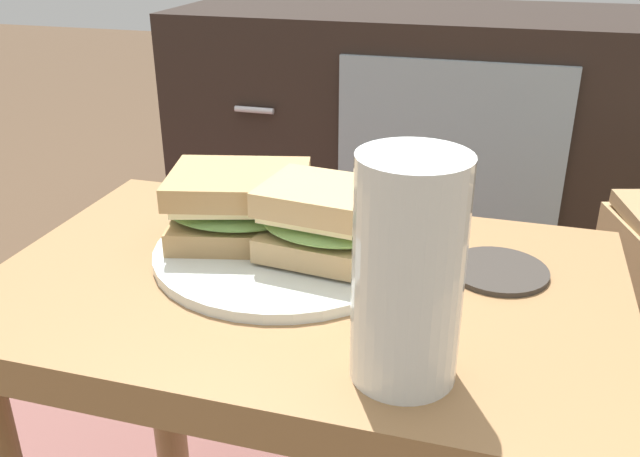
{
  "coord_description": "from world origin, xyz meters",
  "views": [
    {
      "loc": [
        0.16,
        -0.51,
        0.75
      ],
      "look_at": [
        0.01,
        0.0,
        0.51
      ],
      "focal_mm": 38.25,
      "sensor_mm": 36.0,
      "label": 1
    }
  ],
  "objects_px": {
    "sandwich_front": "(240,205)",
    "plate": "(284,251)",
    "sandwich_back": "(328,221)",
    "tv_cabinet": "(404,144)",
    "coaster": "(498,271)",
    "beer_glass": "(408,276)"
  },
  "relations": [
    {
      "from": "tv_cabinet",
      "to": "sandwich_back",
      "type": "relative_size",
      "value": 7.22
    },
    {
      "from": "sandwich_front",
      "to": "sandwich_back",
      "type": "height_order",
      "value": "sandwich_back"
    },
    {
      "from": "sandwich_front",
      "to": "coaster",
      "type": "distance_m",
      "value": 0.25
    },
    {
      "from": "sandwich_back",
      "to": "coaster",
      "type": "xyz_separation_m",
      "value": [
        0.15,
        0.03,
        -0.04
      ]
    },
    {
      "from": "sandwich_front",
      "to": "plate",
      "type": "bearing_deg",
      "value": -11.99
    },
    {
      "from": "plate",
      "to": "tv_cabinet",
      "type": "bearing_deg",
      "value": 91.97
    },
    {
      "from": "sandwich_front",
      "to": "coaster",
      "type": "bearing_deg",
      "value": 2.61
    },
    {
      "from": "beer_glass",
      "to": "sandwich_front",
      "type": "bearing_deg",
      "value": 139.41
    },
    {
      "from": "plate",
      "to": "sandwich_back",
      "type": "xyz_separation_m",
      "value": [
        0.05,
        -0.01,
        0.04
      ]
    },
    {
      "from": "sandwich_back",
      "to": "coaster",
      "type": "bearing_deg",
      "value": 11.48
    },
    {
      "from": "tv_cabinet",
      "to": "plate",
      "type": "xyz_separation_m",
      "value": [
        0.03,
        -0.91,
        0.17
      ]
    },
    {
      "from": "sandwich_front",
      "to": "beer_glass",
      "type": "relative_size",
      "value": 0.99
    },
    {
      "from": "coaster",
      "to": "plate",
      "type": "bearing_deg",
      "value": -173.95
    },
    {
      "from": "sandwich_front",
      "to": "beer_glass",
      "type": "distance_m",
      "value": 0.25
    },
    {
      "from": "tv_cabinet",
      "to": "coaster",
      "type": "xyz_separation_m",
      "value": [
        0.23,
        -0.89,
        0.17
      ]
    },
    {
      "from": "sandwich_back",
      "to": "plate",
      "type": "bearing_deg",
      "value": 168.01
    },
    {
      "from": "tv_cabinet",
      "to": "beer_glass",
      "type": "relative_size",
      "value": 5.93
    },
    {
      "from": "tv_cabinet",
      "to": "sandwich_back",
      "type": "xyz_separation_m",
      "value": [
        0.08,
        -0.92,
        0.22
      ]
    },
    {
      "from": "tv_cabinet",
      "to": "coaster",
      "type": "distance_m",
      "value": 0.94
    },
    {
      "from": "beer_glass",
      "to": "coaster",
      "type": "relative_size",
      "value": 1.8
    },
    {
      "from": "beer_glass",
      "to": "plate",
      "type": "bearing_deg",
      "value": 133.05
    },
    {
      "from": "beer_glass",
      "to": "coaster",
      "type": "height_order",
      "value": "beer_glass"
    }
  ]
}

